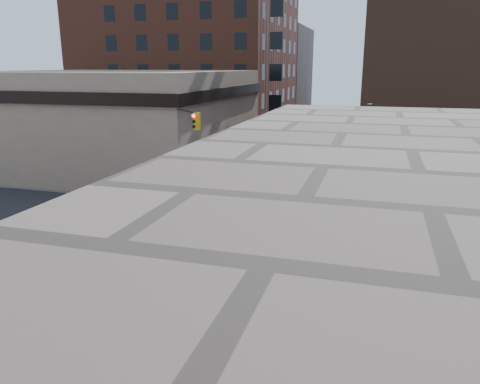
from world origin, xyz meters
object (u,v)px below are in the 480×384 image
Objects in this scene: police_car at (272,207)px; pickup at (197,185)px; barrel_bank at (198,197)px; parked_car_wnear at (257,149)px; barrel_road at (280,206)px; parked_car_enear at (344,151)px; barricade_se_a at (400,293)px; pedestrian_b at (142,173)px; pedestrian_a at (144,185)px; barricade_nw_a at (137,190)px; parked_car_wfar at (281,145)px.

police_car reaches higher than pickup.
parked_car_wnear is at bearing 91.53° from barrel_bank.
parked_car_enear is at bearing 83.21° from barrel_road.
police_car is 12.42m from barricade_se_a.
barrel_bank reaches higher than barrel_road.
pedestrian_b is at bearing -104.61° from parked_car_wnear.
barricade_se_a is at bearing -18.35° from pedestrian_a.
police_car reaches higher than barricade_nw_a.
parked_car_wnear is 9.28m from parked_car_enear.
parked_car_enear is at bearing 73.08° from pedestrian_a.
barricade_se_a is (11.76, -33.59, -0.10)m from parked_car_wfar.
parked_car_wfar is at bearing 21.35° from barricade_se_a.
parked_car_enear reaches higher than barrel_road.
pedestrian_b reaches higher than parked_car_wnear.
police_car is at bearing 5.17° from pedestrian_a.
barrel_bank is at bearing 134.39° from police_car.
parked_car_enear is 2.13× the size of pedestrian_b.
pickup is at bearing 112.68° from barrel_bank.
barricade_nw_a is (-13.31, -20.73, -0.00)m from parked_car_enear.
pedestrian_b is 1.40× the size of barricade_nw_a.
barrel_bank is at bearing 51.45° from barricade_se_a.
pickup reaches higher than barrel_bank.
barrel_bank is at bearing 176.25° from barrel_road.
parked_car_wnear reaches higher than police_car.
barricade_se_a is (14.30, -13.98, -0.03)m from pickup.
barrel_bank is (-1.42, -22.29, -0.24)m from parked_car_wfar.
pedestrian_a is at bearing 174.79° from barrel_bank.
parked_car_enear is (8.98, 2.31, -0.18)m from parked_car_wnear.
pedestrian_b reaches higher than barricade_se_a.
parked_car_enear is 32.47m from barricade_se_a.
pickup is 2.91m from barrel_bank.
parked_car_wfar reaches higher than barrel_road.
pedestrian_b reaches higher than parked_car_enear.
barrel_bank is at bearing -50.00° from pedestrian_b.
police_car reaches higher than barrel_bank.
parked_car_wfar is 23.13m from barrel_road.
parked_car_enear is 2.97× the size of barricade_nw_a.
barrel_bank is 4.82m from barricade_nw_a.
barrel_road is 13.08m from barricade_se_a.
parked_car_enear is (7.07, -1.46, -0.10)m from parked_car_wfar.
parked_car_enear is at bearing 51.79° from barricade_nw_a.
parked_car_wnear reaches higher than barricade_nw_a.
parked_car_wfar is 20.27m from pedestrian_b.
parked_car_wnear is 32.80m from barricade_se_a.
pedestrian_b reaches higher than police_car.
pedestrian_b is at bearing -108.03° from parked_car_wfar.
barricade_se_a and barricade_nw_a have the same top height.
barricade_nw_a is (-10.78, 0.49, 0.16)m from barrel_road.
pedestrian_b is at bearing 72.37° from pickup.
parked_car_enear is at bearing -7.65° from parked_car_wfar.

